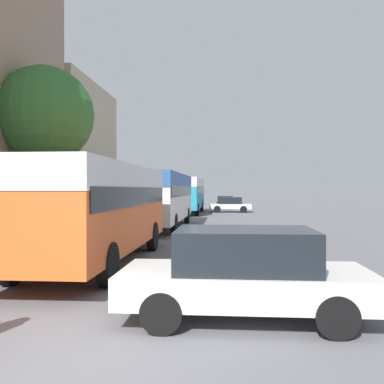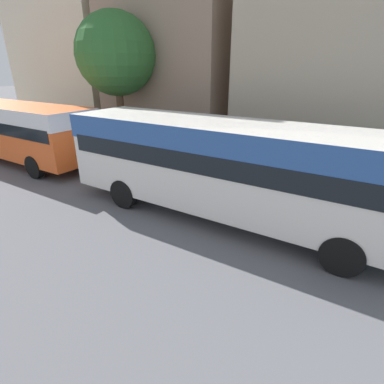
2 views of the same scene
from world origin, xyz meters
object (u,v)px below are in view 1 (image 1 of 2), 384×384
at_px(bus_lead, 97,200).
at_px(car_crossing, 225,202).
at_px(pedestrian_near_curb, 109,207).
at_px(car_distant, 230,204).
at_px(car_far_curb, 245,272).
at_px(bus_third_in_line, 187,191).
at_px(bus_following, 161,193).

bearing_deg(bus_lead, car_crossing, 84.03).
xyz_separation_m(bus_lead, pedestrian_near_curb, (-3.95, 15.41, -0.83)).
xyz_separation_m(car_distant, pedestrian_near_curb, (-8.06, -12.60, 0.28)).
bearing_deg(car_far_curb, bus_third_in_line, -172.99).
bearing_deg(bus_lead, car_distant, 81.65).
bearing_deg(car_crossing, car_far_curb, -89.40).
xyz_separation_m(car_crossing, car_distant, (0.49, -6.66, -0.00)).
bearing_deg(bus_third_in_line, pedestrian_near_curb, -112.00).
xyz_separation_m(bus_third_in_line, car_far_curb, (3.78, -30.75, -1.24)).
height_order(bus_lead, car_distant, bus_lead).
xyz_separation_m(bus_lead, car_crossing, (3.63, 34.66, -1.12)).
distance_m(car_crossing, car_distant, 6.68).
bearing_deg(car_distant, bus_lead, -8.35).
height_order(bus_third_in_line, car_distant, bus_third_in_line).
distance_m(car_distant, pedestrian_near_curb, 14.96).
distance_m(bus_lead, car_far_curb, 6.45).
xyz_separation_m(car_crossing, pedestrian_near_curb, (-7.57, -19.25, 0.28)).
bearing_deg(pedestrian_near_curb, bus_lead, -75.63).
distance_m(bus_lead, car_distant, 28.33).
height_order(bus_third_in_line, car_far_curb, bus_third_in_line).
bearing_deg(bus_following, car_crossing, 81.22).
height_order(bus_following, car_distant, bus_following).
relative_size(car_far_curb, pedestrian_near_curb, 2.43).
relative_size(bus_lead, bus_third_in_line, 0.87).
xyz_separation_m(bus_third_in_line, car_crossing, (3.37, 8.84, -1.28)).
bearing_deg(car_distant, bus_third_in_line, -60.51).
height_order(car_crossing, car_distant, same).
distance_m(bus_lead, bus_following, 11.60).
distance_m(bus_following, bus_third_in_line, 14.23).
relative_size(bus_following, car_far_curb, 2.67).
distance_m(bus_following, car_crossing, 23.37).
bearing_deg(car_far_curb, car_distant, 179.88).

